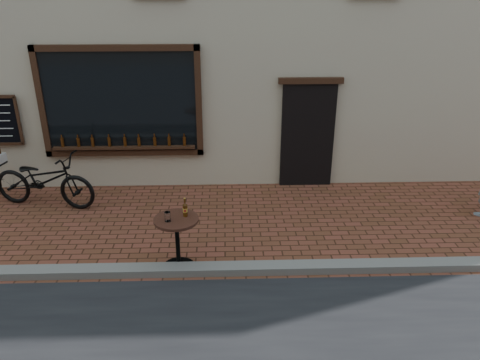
{
  "coord_description": "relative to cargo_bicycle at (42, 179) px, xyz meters",
  "views": [
    {
      "loc": [
        0.19,
        -5.8,
        4.15
      ],
      "look_at": [
        0.42,
        1.2,
        1.1
      ],
      "focal_mm": 35.0,
      "sensor_mm": 36.0,
      "label": 1
    }
  ],
  "objects": [
    {
      "name": "ground",
      "position": [
        3.38,
        -2.61,
        -0.56
      ],
      "size": [
        90.0,
        90.0,
        0.0
      ],
      "primitive_type": "plane",
      "color": "brown",
      "rests_on": "ground"
    },
    {
      "name": "kerb",
      "position": [
        3.38,
        -2.41,
        -0.5
      ],
      "size": [
        90.0,
        0.25,
        0.12
      ],
      "primitive_type": "cube",
      "color": "slate",
      "rests_on": "ground"
    },
    {
      "name": "cargo_bicycle",
      "position": [
        0.0,
        0.0,
        0.0
      ],
      "size": [
        2.48,
        1.18,
        1.17
      ],
      "rotation": [
        0.0,
        0.0,
        1.35
      ],
      "color": "black",
      "rests_on": "ground"
    },
    {
      "name": "bistro_table",
      "position": [
        2.82,
        -2.25,
        0.06
      ],
      "size": [
        0.67,
        0.67,
        1.15
      ],
      "color": "black",
      "rests_on": "ground"
    }
  ]
}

